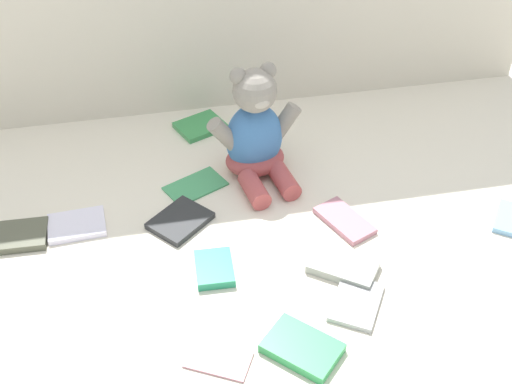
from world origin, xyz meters
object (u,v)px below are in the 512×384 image
object	(u,v)px
book_case_5	(17,236)
book_case_10	(302,348)
book_case_2	(218,359)
book_case_8	(343,266)
book_case_13	(345,221)
book_case_7	(180,221)
book_case_11	(200,126)
book_case_0	(356,302)
teddy_bear	(256,135)
book_case_4	(214,268)
book_case_1	(77,225)
book_case_6	(195,185)

from	to	relation	value
book_case_5	book_case_10	distance (m)	0.66
book_case_2	book_case_10	bearing A→B (deg)	-65.73
book_case_8	book_case_13	xyz separation A→B (m)	(0.04, 0.13, -0.00)
book_case_2	book_case_7	xyz separation A→B (m)	(-0.03, 0.37, 0.00)
book_case_8	book_case_11	size ratio (longest dim) A/B	1.15
book_case_0	book_case_5	bearing A→B (deg)	-174.03
teddy_bear	book_case_4	distance (m)	0.36
book_case_1	book_case_2	distance (m)	0.48
teddy_bear	book_case_0	distance (m)	0.47
book_case_13	book_case_6	bearing A→B (deg)	-55.51
book_case_11	book_case_13	size ratio (longest dim) A/B	0.87
book_case_4	book_case_6	xyz separation A→B (m)	(-0.00, 0.28, -0.00)
book_case_6	book_case_8	bearing A→B (deg)	13.46
book_case_6	book_case_5	bearing A→B (deg)	-101.27
book_case_0	book_case_4	bearing A→B (deg)	-176.76
teddy_bear	book_case_8	distance (m)	0.38
book_case_7	book_case_4	bearing A→B (deg)	157.26
book_case_1	book_case_7	bearing A→B (deg)	78.91
book_case_1	book_case_4	world-z (taller)	book_case_4
book_case_4	book_case_0	bearing A→B (deg)	-25.92
book_case_5	teddy_bear	bearing A→B (deg)	-74.15
book_case_8	book_case_7	bearing A→B (deg)	92.45
book_case_0	book_case_5	xyz separation A→B (m)	(-0.65, 0.31, 0.00)
book_case_0	book_case_2	size ratio (longest dim) A/B	1.07
book_case_4	book_case_5	bearing A→B (deg)	158.63
book_case_7	book_case_11	bearing A→B (deg)	-55.40
book_case_8	book_case_13	bearing A→B (deg)	17.60
book_case_2	book_case_11	size ratio (longest dim) A/B	0.97
book_case_0	book_case_5	distance (m)	0.73
book_case_11	book_case_10	bearing A→B (deg)	163.58
book_case_5	book_case_1	bearing A→B (deg)	-82.11
book_case_0	book_case_4	size ratio (longest dim) A/B	1.24
book_case_7	book_case_10	distance (m)	0.42
book_case_1	book_case_5	xyz separation A→B (m)	(-0.12, -0.01, 0.00)
book_case_6	book_case_10	distance (m)	0.52
teddy_bear	book_case_1	xyz separation A→B (m)	(-0.42, -0.12, -0.10)
book_case_2	book_case_5	xyz separation A→B (m)	(-0.37, 0.39, 0.00)
book_case_11	book_case_13	distance (m)	0.50
book_case_2	book_case_4	size ratio (longest dim) A/B	1.16
book_case_1	book_case_6	bearing A→B (deg)	104.56
teddy_bear	book_case_11	world-z (taller)	teddy_bear
book_case_8	book_case_11	bearing A→B (deg)	57.13
book_case_1	book_case_8	size ratio (longest dim) A/B	0.90
teddy_bear	book_case_4	size ratio (longest dim) A/B	2.83
teddy_bear	book_case_8	bearing A→B (deg)	-82.39
book_case_5	book_case_11	world-z (taller)	book_case_5
teddy_bear	book_case_2	distance (m)	0.56
book_case_2	book_case_6	bearing A→B (deg)	25.36
book_case_8	book_case_4	bearing A→B (deg)	115.87
book_case_5	book_case_8	size ratio (longest dim) A/B	0.93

